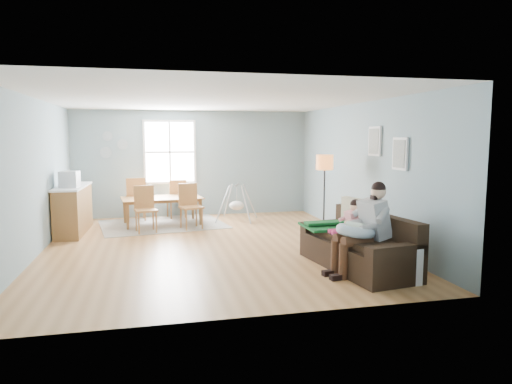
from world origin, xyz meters
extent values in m
cube|color=#AA703C|center=(0.00, 0.00, -0.04)|extent=(8.40, 9.40, 0.08)
cube|color=silver|center=(0.00, 0.00, 3.00)|extent=(8.40, 9.40, 0.60)
cube|color=#7D9AA4|center=(0.00, 4.66, 1.35)|extent=(8.40, 0.08, 3.90)
cube|color=#7D9AA4|center=(0.00, -4.66, 1.35)|extent=(8.40, 0.08, 3.90)
cube|color=#7D9AA4|center=(4.16, 0.00, 1.35)|extent=(0.08, 9.40, 3.90)
cube|color=white|center=(-0.60, 3.47, 1.65)|extent=(1.32, 0.06, 1.62)
cube|color=white|center=(-0.60, 3.44, 1.65)|extent=(1.20, 0.02, 1.50)
cube|color=white|center=(-0.60, 3.43, 1.65)|extent=(1.20, 0.03, 0.04)
cube|color=white|center=(-0.60, 3.43, 1.65)|extent=(0.04, 0.03, 1.50)
cube|color=white|center=(2.97, -1.50, 1.75)|extent=(0.04, 0.44, 0.54)
cube|color=slate|center=(2.94, -1.50, 1.75)|extent=(0.01, 0.36, 0.46)
cube|color=white|center=(2.97, -0.60, 1.95)|extent=(0.04, 0.44, 0.54)
cube|color=slate|center=(2.94, -0.60, 1.95)|extent=(0.01, 0.36, 0.46)
cylinder|color=#8899A3|center=(-2.10, 3.47, 2.05)|extent=(0.24, 0.02, 0.24)
cylinder|color=#8899A3|center=(-1.75, 3.47, 1.85)|extent=(0.26, 0.02, 0.26)
cylinder|color=#8899A3|center=(-2.15, 3.47, 1.65)|extent=(0.28, 0.02, 0.28)
cube|color=black|center=(2.02, -1.96, 0.21)|extent=(1.20, 2.21, 0.42)
cube|color=black|center=(2.36, -1.91, 0.63)|extent=(0.50, 2.11, 0.43)
cube|color=black|center=(2.15, -2.90, 0.50)|extent=(0.92, 0.33, 0.16)
cube|color=black|center=(1.88, -1.02, 0.50)|extent=(0.92, 0.33, 0.16)
cube|color=#155F2B|center=(1.89, -1.27, 0.54)|extent=(0.97, 0.80, 0.04)
cube|color=beige|center=(2.21, -1.37, 0.77)|extent=(0.23, 0.52, 0.50)
cube|color=#959698|center=(2.15, -2.24, 0.82)|extent=(0.42, 0.49, 0.60)
sphere|color=#EBB58F|center=(2.21, -2.23, 1.22)|extent=(0.22, 0.22, 0.22)
sphere|color=black|center=(2.21, -2.23, 1.27)|extent=(0.21, 0.21, 0.21)
cylinder|color=#3C2615|center=(1.81, -2.41, 0.54)|extent=(0.48, 0.23, 0.16)
cylinder|color=#3C2615|center=(1.77, -2.19, 0.54)|extent=(0.48, 0.23, 0.16)
cylinder|color=#3C2615|center=(1.59, -2.44, 0.26)|extent=(0.13, 0.13, 0.52)
cylinder|color=#3C2615|center=(1.56, -2.22, 0.26)|extent=(0.13, 0.13, 0.52)
cube|color=black|center=(1.51, -2.45, 0.04)|extent=(0.25, 0.14, 0.08)
cube|color=black|center=(1.48, -2.23, 0.04)|extent=(0.25, 0.14, 0.08)
torus|color=#A2BACB|center=(1.83, -2.29, 0.66)|extent=(0.67, 0.66, 0.23)
cylinder|color=silver|center=(1.83, -2.29, 0.73)|extent=(0.24, 0.31, 0.12)
sphere|color=#EBB58F|center=(1.78, -2.14, 0.75)|extent=(0.10, 0.10, 0.10)
cube|color=white|center=(2.04, -1.77, 0.70)|extent=(0.23, 0.26, 0.36)
sphere|color=#EBB58F|center=(2.07, -1.77, 0.94)|extent=(0.17, 0.17, 0.17)
sphere|color=black|center=(2.07, -1.77, 0.97)|extent=(0.16, 0.16, 0.16)
cylinder|color=#DF366E|center=(1.80, -1.84, 0.54)|extent=(0.30, 0.09, 0.09)
cylinder|color=#DF366E|center=(1.80, -1.70, 0.54)|extent=(0.30, 0.09, 0.09)
cylinder|color=#DF366E|center=(1.66, -1.84, 0.37)|extent=(0.07, 0.07, 0.30)
cylinder|color=#DF366E|center=(1.66, -1.70, 0.37)|extent=(0.07, 0.07, 0.30)
cylinder|color=black|center=(2.32, 0.24, 0.02)|extent=(0.29, 0.29, 0.03)
cylinder|color=black|center=(2.32, 0.24, 0.74)|extent=(0.03, 0.03, 1.47)
cylinder|color=orange|center=(2.32, 0.24, 1.53)|extent=(0.34, 0.34, 0.29)
cube|color=white|center=(2.30, -2.76, 0.26)|extent=(0.46, 0.41, 0.51)
cube|color=black|center=(2.09, -2.76, 0.26)|extent=(0.03, 0.35, 0.41)
cube|color=gray|center=(-0.84, 2.35, 0.01)|extent=(3.05, 2.51, 0.01)
imported|color=brown|center=(-0.84, 2.35, 0.32)|extent=(1.92, 1.23, 0.64)
cube|color=olive|center=(-1.20, 1.51, 0.48)|extent=(0.52, 0.52, 0.04)
cube|color=olive|center=(-1.23, 1.71, 0.75)|extent=(0.43, 0.12, 0.49)
cylinder|color=olive|center=(-1.35, 1.30, 0.24)|extent=(0.04, 0.04, 0.48)
cylinder|color=olive|center=(-0.99, 1.36, 0.24)|extent=(0.04, 0.04, 0.48)
cylinder|color=olive|center=(-1.41, 1.66, 0.24)|extent=(0.04, 0.04, 0.48)
cylinder|color=olive|center=(-1.05, 1.72, 0.24)|extent=(0.04, 0.04, 0.48)
cube|color=olive|center=(-0.23, 1.68, 0.49)|extent=(0.56, 0.56, 0.04)
cube|color=olive|center=(-0.28, 1.87, 0.75)|extent=(0.43, 0.16, 0.50)
cylinder|color=olive|center=(-0.35, 1.45, 0.24)|extent=(0.04, 0.04, 0.49)
cylinder|color=olive|center=(0.00, 1.55, 0.24)|extent=(0.04, 0.04, 0.49)
cylinder|color=olive|center=(-0.45, 1.80, 0.24)|extent=(0.04, 0.04, 0.49)
cylinder|color=olive|center=(-0.10, 1.90, 0.24)|extent=(0.04, 0.04, 0.49)
cube|color=olive|center=(-1.46, 3.02, 0.51)|extent=(0.53, 0.53, 0.05)
cube|color=olive|center=(-1.43, 2.81, 0.80)|extent=(0.46, 0.09, 0.52)
cylinder|color=olive|center=(-1.28, 3.24, 0.26)|extent=(0.04, 0.04, 0.51)
cylinder|color=olive|center=(-1.67, 3.20, 0.26)|extent=(0.04, 0.04, 0.51)
cylinder|color=olive|center=(-1.24, 2.85, 0.26)|extent=(0.04, 0.04, 0.51)
cylinder|color=olive|center=(-1.63, 2.81, 0.26)|extent=(0.04, 0.04, 0.51)
cube|color=olive|center=(-0.48, 3.19, 0.47)|extent=(0.53, 0.53, 0.04)
cube|color=olive|center=(-0.44, 2.99, 0.74)|extent=(0.42, 0.13, 0.48)
cylinder|color=olive|center=(-0.35, 3.40, 0.24)|extent=(0.04, 0.04, 0.47)
cylinder|color=olive|center=(-0.69, 3.33, 0.24)|extent=(0.04, 0.04, 0.47)
cylinder|color=olive|center=(-0.27, 3.05, 0.24)|extent=(0.04, 0.04, 0.47)
cylinder|color=olive|center=(-0.62, 2.98, 0.24)|extent=(0.04, 0.04, 0.47)
cube|color=brown|center=(-2.70, 1.84, 0.49)|extent=(0.54, 1.78, 0.98)
cube|color=white|center=(-2.70, 1.84, 0.99)|extent=(0.58, 1.82, 0.04)
cube|color=#BCBCC1|center=(-2.69, 1.50, 1.18)|extent=(0.39, 0.37, 0.33)
cube|color=black|center=(-2.85, 1.52, 1.18)|extent=(0.05, 0.27, 0.23)
cylinder|color=#BCBCC1|center=(0.93, 2.41, 0.88)|extent=(0.22, 0.48, 0.04)
ellipsoid|color=beige|center=(0.93, 2.41, 0.38)|extent=(0.36, 0.36, 0.22)
cylinder|color=#BCBCC1|center=(0.93, 2.41, 0.63)|extent=(0.01, 0.01, 0.40)
cylinder|color=#BCBCC1|center=(0.56, 2.25, 0.45)|extent=(0.40, 0.21, 0.88)
cylinder|color=#BCBCC1|center=(1.08, 2.04, 0.45)|extent=(0.19, 0.41, 0.88)
cylinder|color=#BCBCC1|center=(0.77, 2.77, 0.45)|extent=(0.19, 0.41, 0.88)
cylinder|color=#BCBCC1|center=(1.29, 2.56, 0.45)|extent=(0.40, 0.21, 0.88)
camera|label=1|loc=(-1.03, -8.34, 2.02)|focal=32.00mm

